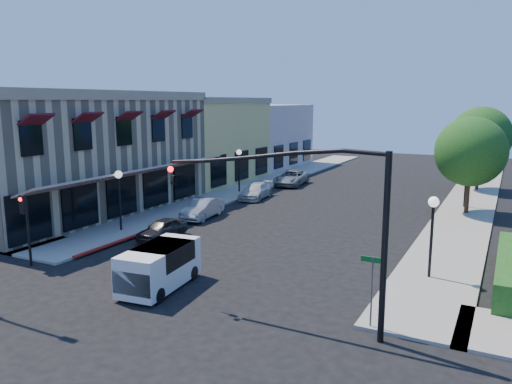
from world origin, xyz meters
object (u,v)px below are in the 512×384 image
at_px(lamppost_left_far, 239,160).
at_px(white_van, 159,265).
at_px(street_tree_b, 481,137).
at_px(parked_car_c, 255,191).
at_px(street_tree_a, 471,152).
at_px(parked_car_b, 202,209).
at_px(lamppost_right_near, 433,216).
at_px(secondary_signal, 25,217).
at_px(street_name_sign, 372,281).
at_px(lamppost_left_near, 119,185).
at_px(parked_car_d, 291,178).
at_px(lamppost_right_far, 467,170).
at_px(signal_mast_arm, 319,208).
at_px(parked_car_a, 162,229).

distance_m(lamppost_left_far, white_van, 21.47).
xyz_separation_m(street_tree_b, parked_car_c, (-14.99, -11.59, -3.96)).
distance_m(street_tree_a, parked_car_b, 17.85).
bearing_deg(lamppost_right_near, secondary_signal, -158.22).
height_order(white_van, parked_car_b, white_van).
height_order(lamppost_left_far, white_van, lamppost_left_far).
distance_m(street_name_sign, lamppost_right_near, 5.98).
distance_m(secondary_signal, lamppost_left_near, 6.63).
bearing_deg(lamppost_left_near, parked_car_d, 83.26).
bearing_deg(lamppost_right_far, lamppost_left_far, -173.29).
distance_m(street_tree_b, lamppost_left_far, 20.06).
height_order(street_tree_b, parked_car_d, street_tree_b).
relative_size(street_tree_b, parked_car_d, 1.47).
distance_m(lamppost_left_near, lamppost_right_far, 23.35).
xyz_separation_m(parked_car_b, parked_car_c, (0.01, 7.41, -0.04)).
bearing_deg(signal_mast_arm, street_tree_a, 81.83).
xyz_separation_m(parked_car_b, parked_car_d, (0.00, 14.47, 0.03)).
bearing_deg(lamppost_left_far, street_tree_b, 30.03).
distance_m(parked_car_b, parked_car_c, 7.41).
bearing_deg(lamppost_left_near, lamppost_right_near, 0.00).
distance_m(lamppost_right_near, lamppost_right_far, 16.00).
distance_m(signal_mast_arm, parked_car_d, 28.84).
bearing_deg(white_van, street_name_sign, 1.63).
bearing_deg(street_tree_a, white_van, -116.05).
distance_m(street_tree_b, lamppost_right_near, 24.07).
bearing_deg(signal_mast_arm, street_name_sign, 23.20).
height_order(street_tree_b, lamppost_left_near, street_tree_b).
relative_size(street_tree_b, parked_car_c, 1.73).
height_order(street_name_sign, parked_car_c, street_name_sign).
relative_size(signal_mast_arm, parked_car_a, 2.46).
relative_size(lamppost_left_far, parked_car_c, 0.88).
distance_m(lamppost_right_far, parked_car_a, 21.41).
bearing_deg(parked_car_b, lamppost_left_far, 98.81).
distance_m(lamppost_left_far, lamppost_right_far, 17.12).
bearing_deg(signal_mast_arm, white_van, 176.14).
xyz_separation_m(street_tree_a, parked_car_b, (-15.00, -9.00, -3.56)).
bearing_deg(parked_car_b, lamppost_right_near, -24.31).
bearing_deg(secondary_signal, parked_car_a, 68.83).
bearing_deg(parked_car_d, parked_car_b, -95.65).
bearing_deg(lamppost_right_far, signal_mast_arm, -96.70).
height_order(signal_mast_arm, parked_car_a, signal_mast_arm).
relative_size(signal_mast_arm, secondary_signal, 2.41).
xyz_separation_m(white_van, parked_car_d, (-5.20, 25.51, -0.34)).
relative_size(white_van, parked_car_c, 1.00).
relative_size(street_name_sign, lamppost_left_near, 0.70).
height_order(street_name_sign, lamppost_right_far, lamppost_right_far).
relative_size(signal_mast_arm, lamppost_right_far, 2.24).
bearing_deg(parked_car_a, street_tree_b, 61.61).
height_order(signal_mast_arm, parked_car_c, signal_mast_arm).
bearing_deg(lamppost_right_near, lamppost_left_far, 140.53).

